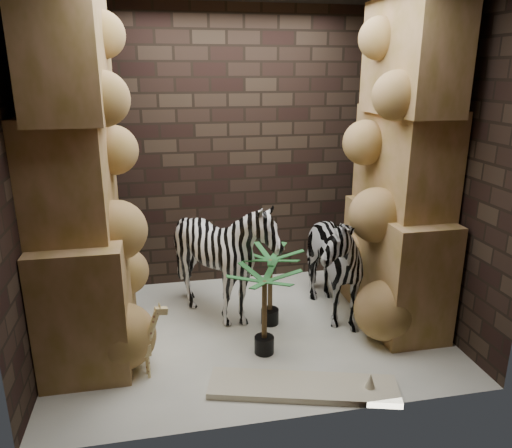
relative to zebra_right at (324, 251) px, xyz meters
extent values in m
plane|color=white|center=(-0.77, -0.21, -0.67)|extent=(3.50, 3.50, 0.00)
plane|color=#2F241B|center=(-0.77, 1.04, 0.83)|extent=(3.50, 0.00, 3.50)
plane|color=#2F241B|center=(-0.77, -1.46, 0.83)|extent=(3.50, 0.00, 3.50)
plane|color=#2F241B|center=(-2.52, -0.21, 0.83)|extent=(0.00, 3.00, 3.00)
plane|color=#2F241B|center=(0.98, -0.21, 0.83)|extent=(0.00, 3.00, 3.00)
imported|color=white|center=(0.00, 0.00, 0.00)|extent=(0.70, 1.18, 1.35)
imported|color=white|center=(-0.97, 0.07, -0.10)|extent=(1.19, 1.40, 1.15)
cube|color=beige|center=(-0.54, -1.16, -0.65)|extent=(1.48, 0.73, 0.05)
camera|label=1|loc=(-1.52, -4.22, 1.67)|focal=34.30mm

